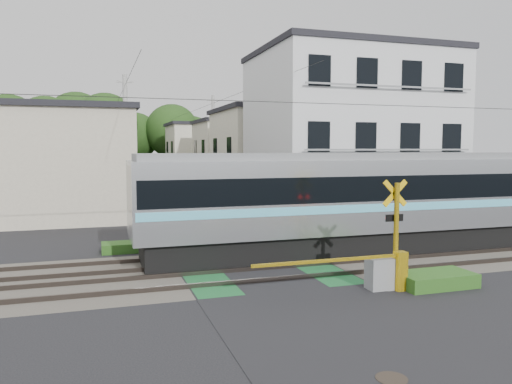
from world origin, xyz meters
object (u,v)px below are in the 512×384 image
object	(u,v)px
crossing_signal_near	(384,265)
crossing_signal_far	(164,232)
apartment_block	(349,136)
pedestrian	(157,179)
manhole_cover	(392,379)

from	to	relation	value
crossing_signal_near	crossing_signal_far	xyz separation A→B (m)	(-5.17, 7.31, 0.00)
crossing_signal_near	apartment_block	xyz separation A→B (m)	(5.91, 13.15, 3.94)
crossing_signal_far	pedestrian	world-z (taller)	crossing_signal_far
crossing_signal_far	apartment_block	size ratio (longest dim) A/B	0.46
crossing_signal_far	manhole_cover	distance (m)	12.37
apartment_block	manhole_cover	bearing A→B (deg)	-115.98
crossing_signal_far	crossing_signal_near	bearing A→B (deg)	-54.71
pedestrian	manhole_cover	world-z (taller)	pedestrian
pedestrian	apartment_block	bearing A→B (deg)	121.66
crossing_signal_far	manhole_cover	bearing A→B (deg)	-79.14
crossing_signal_far	pedestrian	distance (m)	31.82
apartment_block	manhole_cover	world-z (taller)	apartment_block
crossing_signal_far	apartment_block	xyz separation A→B (m)	(11.09, 5.84, 3.94)
crossing_signal_near	crossing_signal_far	world-z (taller)	same
crossing_signal_near	manhole_cover	world-z (taller)	crossing_signal_near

